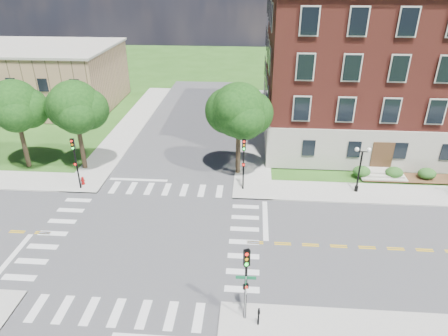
# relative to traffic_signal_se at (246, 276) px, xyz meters

# --- Properties ---
(ground) EXTENTS (160.00, 160.00, 0.00)m
(ground) POSITION_rel_traffic_signal_se_xyz_m (-7.44, 7.13, -3.19)
(ground) COLOR #254D15
(ground) RESTS_ON ground
(road_ew) EXTENTS (90.00, 12.00, 0.01)m
(road_ew) POSITION_rel_traffic_signal_se_xyz_m (-7.44, 7.13, -3.18)
(road_ew) COLOR #3D3D3F
(road_ew) RESTS_ON ground
(road_ns) EXTENTS (12.00, 90.00, 0.01)m
(road_ns) POSITION_rel_traffic_signal_se_xyz_m (-7.44, 7.13, -3.18)
(road_ns) COLOR #3D3D3F
(road_ns) RESTS_ON ground
(sidewalk_ne) EXTENTS (34.00, 34.00, 0.12)m
(sidewalk_ne) POSITION_rel_traffic_signal_se_xyz_m (7.94, 22.50, -3.13)
(sidewalk_ne) COLOR #9E9B93
(sidewalk_ne) RESTS_ON ground
(sidewalk_nw) EXTENTS (34.00, 34.00, 0.12)m
(sidewalk_nw) POSITION_rel_traffic_signal_se_xyz_m (-22.81, 22.50, -3.13)
(sidewalk_nw) COLOR #9E9B93
(sidewalk_nw) RESTS_ON ground
(crosswalk_east) EXTENTS (2.20, 10.20, 0.02)m
(crosswalk_east) POSITION_rel_traffic_signal_se_xyz_m (-0.24, 7.13, -3.19)
(crosswalk_east) COLOR silver
(crosswalk_east) RESTS_ON ground
(stop_bar_east) EXTENTS (0.40, 5.50, 0.00)m
(stop_bar_east) POSITION_rel_traffic_signal_se_xyz_m (1.36, 10.13, -3.19)
(stop_bar_east) COLOR silver
(stop_bar_east) RESTS_ON ground
(main_building) EXTENTS (30.60, 22.40, 16.50)m
(main_building) POSITION_rel_traffic_signal_se_xyz_m (16.56, 29.12, 5.15)
(main_building) COLOR #A7A493
(main_building) RESTS_ON ground
(secondary_building) EXTENTS (20.40, 15.40, 8.30)m
(secondary_building) POSITION_rel_traffic_signal_se_xyz_m (-29.44, 37.13, 1.09)
(secondary_building) COLOR #A3815A
(secondary_building) RESTS_ON ground
(tree_b) EXTENTS (4.77, 4.77, 8.72)m
(tree_b) POSITION_rel_traffic_signal_se_xyz_m (-22.09, 17.80, 3.24)
(tree_b) COLOR #302518
(tree_b) RESTS_ON ground
(tree_c) EXTENTS (4.81, 4.81, 8.74)m
(tree_c) POSITION_rel_traffic_signal_se_xyz_m (-16.35, 17.88, 3.24)
(tree_c) COLOR #302518
(tree_c) RESTS_ON ground
(tree_d) EXTENTS (5.05, 5.05, 8.81)m
(tree_d) POSITION_rel_traffic_signal_se_xyz_m (-1.17, 18.01, 3.19)
(tree_d) COLOR #302518
(tree_d) RESTS_ON ground
(traffic_signal_se) EXTENTS (0.38, 0.46, 4.80)m
(traffic_signal_se) POSITION_rel_traffic_signal_se_xyz_m (0.00, 0.00, 0.00)
(traffic_signal_se) COLOR black
(traffic_signal_se) RESTS_ON ground
(traffic_signal_ne) EXTENTS (0.32, 0.35, 4.80)m
(traffic_signal_ne) POSITION_rel_traffic_signal_se_xyz_m (-0.57, 14.78, 0.00)
(traffic_signal_ne) COLOR black
(traffic_signal_ne) RESTS_ON ground
(traffic_signal_nw) EXTENTS (0.35, 0.39, 4.80)m
(traffic_signal_nw) POSITION_rel_traffic_signal_se_xyz_m (-15.18, 13.83, 0.00)
(traffic_signal_nw) COLOR black
(traffic_signal_nw) RESTS_ON ground
(twin_lamp_west) EXTENTS (1.36, 0.36, 4.23)m
(twin_lamp_west) POSITION_rel_traffic_signal_se_xyz_m (9.49, 15.09, -0.66)
(twin_lamp_west) COLOR black
(twin_lamp_west) RESTS_ON ground
(street_sign_pole) EXTENTS (1.10, 1.10, 3.10)m
(street_sign_pole) POSITION_rel_traffic_signal_se_xyz_m (0.00, -0.04, -0.88)
(street_sign_pole) COLOR gray
(street_sign_pole) RESTS_ON ground
(push_button_post) EXTENTS (0.14, 0.21, 1.20)m
(push_button_post) POSITION_rel_traffic_signal_se_xyz_m (0.76, -0.44, -2.39)
(push_button_post) COLOR black
(push_button_post) RESTS_ON ground
(fire_hydrant) EXTENTS (0.35, 0.35, 0.75)m
(fire_hydrant) POSITION_rel_traffic_signal_se_xyz_m (-15.22, 14.55, -2.72)
(fire_hydrant) COLOR #9D0C0C
(fire_hydrant) RESTS_ON ground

